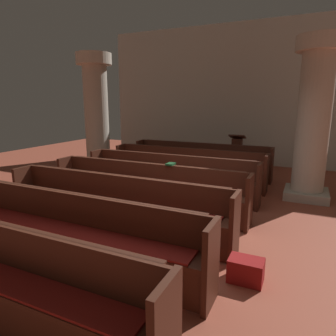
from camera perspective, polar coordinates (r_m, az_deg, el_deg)
ground_plane at (r=4.92m, az=1.71°, el=-12.15°), size 19.20×19.20×0.00m
back_wall at (r=10.35m, az=15.50°, el=13.14°), size 10.00×0.16×4.50m
pew_row_0 at (r=8.51m, az=6.13°, el=1.86°), size 3.89×0.47×0.90m
pew_row_1 at (r=7.54m, az=3.55°, el=0.53°), size 3.89×0.46×0.90m
pew_row_2 at (r=6.59m, az=0.20°, el=-1.19°), size 3.89×0.47×0.90m
pew_row_3 at (r=5.68m, az=-4.24°, el=-3.47°), size 3.89×0.46×0.90m
pew_row_4 at (r=4.82m, az=-10.35°, el=-6.55°), size 3.89×0.46×0.90m
pew_row_5 at (r=4.07m, az=-19.04°, el=-10.72°), size 3.89×0.47×0.90m
pillar_aisle_side at (r=6.95m, az=25.89°, el=8.61°), size 0.95×0.95×3.32m
pillar_far_side at (r=8.74m, az=-13.39°, el=10.04°), size 0.95×0.95×3.32m
lectern at (r=9.50m, az=12.84°, el=2.48°), size 0.48×0.45×1.08m
hymn_book at (r=5.56m, az=0.50°, el=0.76°), size 0.13×0.20×0.03m
kneeler_box_red at (r=3.79m, az=14.52°, el=-18.24°), size 0.39×0.27×0.28m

